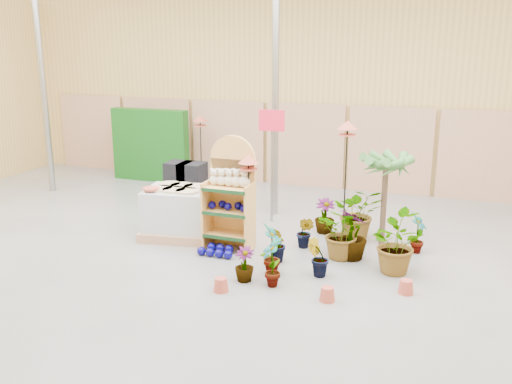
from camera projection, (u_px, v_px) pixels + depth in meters
room at (225, 124)px, 8.80m from camera, size 15.20×12.10×4.70m
display_shelf at (231, 197)px, 9.68m from camera, size 0.82×0.53×1.93m
teddy_bears at (231, 179)px, 9.50m from camera, size 0.72×0.20×0.31m
gazing_balls_shelf at (229, 206)px, 9.60m from camera, size 0.71×0.24×0.13m
gazing_balls_floor at (217, 251)px, 9.48m from camera, size 0.63×0.39×0.15m
pallet_stack at (179, 212)px, 10.31m from camera, size 1.40×1.22×0.93m
charcoal_planters at (186, 186)px, 11.94m from camera, size 0.80×0.50×1.00m
trellis_stock at (150, 145)px, 14.27m from camera, size 2.00×0.30×1.80m
offer_sign at (272, 143)px, 10.82m from camera, size 0.50×0.08×2.20m
bird_table_front at (248, 162)px, 9.31m from camera, size 0.34×0.34×1.66m
bird_table_right at (347, 130)px, 9.55m from camera, size 0.34×0.34×2.17m
bird_table_back at (200, 121)px, 13.36m from camera, size 0.34×0.34×1.75m
palm at (386, 162)px, 9.64m from camera, size 0.70×0.70×1.72m
potted_plant_0 at (272, 249)px, 8.62m from camera, size 0.33×0.45×0.82m
potted_plant_1 at (278, 244)px, 9.11m from camera, size 0.41×0.43×0.61m
potted_plant_2 at (343, 233)px, 9.24m from camera, size 0.99×0.94×0.87m
potted_plant_3 at (352, 234)px, 9.23m from camera, size 0.65×0.65×0.84m
potted_plant_4 at (418, 233)px, 9.50m from camera, size 0.34×0.42×0.70m
potted_plant_5 at (305, 232)px, 9.76m from camera, size 0.37×0.32×0.56m
potted_plant_6 at (358, 213)px, 10.15m from camera, size 1.01×0.92×0.97m
potted_plant_7 at (244, 264)px, 8.43m from camera, size 0.30×0.30×0.52m
potted_plant_8 at (272, 262)px, 8.23m from camera, size 0.40×0.46×0.74m
potted_plant_9 at (318, 258)px, 8.58m from camera, size 0.42×0.41×0.60m
potted_plant_10 at (393, 243)px, 8.70m from camera, size 1.06×1.11×0.95m
potted_plant_11 at (325, 216)px, 10.51m from camera, size 0.47×0.47×0.65m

